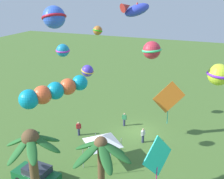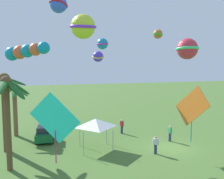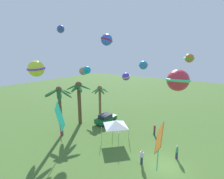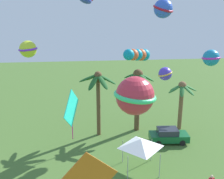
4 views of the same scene
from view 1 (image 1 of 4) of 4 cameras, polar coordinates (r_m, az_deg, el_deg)
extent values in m
plane|color=#476B2D|center=(31.58, 5.31, -8.46)|extent=(120.00, 120.00, 0.00)
ellipsoid|color=#1E5623|center=(16.92, -4.98, -11.29)|extent=(2.04, 0.89, 1.28)
ellipsoid|color=#1E5623|center=(16.08, -5.12, -13.16)|extent=(1.58, 1.97, 1.29)
ellipsoid|color=#1E5623|center=(15.69, -1.34, -13.81)|extent=(1.74, 1.93, 1.20)
ellipsoid|color=#1E5623|center=(16.00, 0.78, -12.75)|extent=(2.12, 0.86, 1.07)
ellipsoid|color=#1E5623|center=(16.90, 0.24, -11.80)|extent=(1.58, 1.81, 1.53)
ellipsoid|color=#1E5623|center=(17.26, -2.46, -10.87)|extent=(1.39, 1.95, 1.44)
sphere|color=brown|center=(16.25, -2.31, -10.90)|extent=(0.80, 0.80, 0.80)
ellipsoid|color=#236028|center=(18.50, -18.64, -9.91)|extent=(1.99, 0.71, 1.26)
ellipsoid|color=#236028|center=(17.75, -18.51, -11.76)|extent=(1.21, 1.90, 1.51)
ellipsoid|color=#236028|center=(17.14, -16.08, -11.85)|extent=(1.76, 1.92, 1.11)
ellipsoid|color=#236028|center=(17.60, -13.50, -10.84)|extent=(2.06, 0.94, 1.19)
ellipsoid|color=#236028|center=(18.24, -13.47, -9.68)|extent=(1.59, 1.98, 1.20)
ellipsoid|color=#236028|center=(18.77, -15.65, -8.72)|extent=(1.39, 2.10, 1.05)
sphere|color=brown|center=(17.82, -16.37, -9.46)|extent=(1.08, 1.08, 1.08)
cube|color=#145B2D|center=(24.59, -15.23, -16.69)|extent=(4.03, 2.01, 0.70)
cube|color=#282D38|center=(24.14, -15.09, -15.61)|extent=(2.14, 1.66, 0.56)
cylinder|color=black|center=(25.91, -16.10, -15.49)|extent=(0.61, 0.23, 0.60)
cylinder|color=black|center=(24.57, -11.69, -17.25)|extent=(0.61, 0.23, 0.60)
cylinder|color=#2D3351|center=(29.31, 6.33, -9.97)|extent=(0.26, 0.26, 0.84)
cube|color=silver|center=(28.98, 6.38, -8.79)|extent=(0.38, 0.44, 0.54)
sphere|color=tan|center=(28.80, 6.41, -8.14)|extent=(0.21, 0.21, 0.21)
cylinder|color=silver|center=(28.85, 6.06, -9.02)|extent=(0.09, 0.09, 0.52)
cylinder|color=silver|center=(29.15, 6.70, -8.73)|extent=(0.09, 0.09, 0.52)
cylinder|color=#2D3351|center=(30.64, -6.80, -8.58)|extent=(0.26, 0.26, 0.84)
cube|color=#B72D33|center=(30.32, -6.85, -7.43)|extent=(0.44, 0.38, 0.54)
sphere|color=beige|center=(30.15, -6.88, -6.80)|extent=(0.21, 0.21, 0.21)
cylinder|color=#B72D33|center=(30.35, -7.28, -7.53)|extent=(0.09, 0.09, 0.52)
cylinder|color=#B72D33|center=(30.33, -6.41, -7.50)|extent=(0.09, 0.09, 0.52)
cylinder|color=#2D3351|center=(32.43, 2.51, -6.74)|extent=(0.26, 0.26, 0.84)
cube|color=#338956|center=(32.13, 2.53, -5.64)|extent=(0.42, 0.30, 0.54)
sphere|color=tan|center=(31.97, 2.54, -5.03)|extent=(0.21, 0.21, 0.21)
cylinder|color=#338956|center=(32.12, 2.94, -5.75)|extent=(0.09, 0.09, 0.52)
cylinder|color=#338956|center=(32.18, 2.13, -5.69)|extent=(0.09, 0.09, 0.52)
cylinder|color=#9E9EA3|center=(26.36, 1.87, -11.97)|extent=(0.06, 0.06, 2.10)
cylinder|color=#9E9EA3|center=(27.22, -3.38, -10.89)|extent=(0.06, 0.06, 2.10)
cylinder|color=#9E9EA3|center=(24.34, -0.30, -15.00)|extent=(0.06, 0.06, 2.10)
cylinder|color=#9E9EA3|center=(25.26, -5.93, -13.67)|extent=(0.06, 0.06, 2.10)
pyramid|color=white|center=(25.01, -1.97, -10.09)|extent=(2.86, 2.86, 0.75)
sphere|color=#C52D3E|center=(28.85, 8.13, 7.98)|extent=(1.83, 1.83, 1.83)
torus|color=#3CE683|center=(28.85, 8.13, 7.98)|extent=(2.10, 2.09, 0.43)
cube|color=#25EFD8|center=(19.46, 9.35, -13.37)|extent=(1.28, 3.29, 3.49)
sphere|color=#1984B5|center=(25.70, -10.03, 7.88)|extent=(1.17, 1.17, 1.17)
torus|color=#C729B7|center=(25.70, -10.03, 7.88)|extent=(1.83, 1.83, 0.25)
sphere|color=#C4DE2F|center=(18.23, 21.00, 2.87)|extent=(1.34, 1.34, 1.34)
torus|color=#7B2EE4|center=(18.23, 21.00, 2.87)|extent=(1.70, 1.69, 0.28)
ellipsoid|color=blue|center=(15.99, 5.15, 15.91)|extent=(1.65, 1.85, 0.99)
cone|color=#A82724|center=(15.55, 2.96, 16.55)|extent=(0.78, 0.81, 0.63)
cone|color=#A82724|center=(15.97, 5.18, 16.85)|extent=(0.45, 0.45, 0.33)
sphere|color=blue|center=(20.18, -11.77, 14.29)|extent=(1.57, 1.57, 1.57)
torus|color=#B01729|center=(20.18, -11.77, 14.29)|extent=(2.42, 2.42, 0.72)
sphere|color=#B66C2A|center=(30.22, -2.96, 11.97)|extent=(0.99, 0.99, 0.99)
torus|color=#15C811|center=(30.22, -2.96, 11.97)|extent=(1.54, 1.54, 0.34)
sphere|color=#4C38C9|center=(23.73, -5.04, 3.83)|extent=(1.00, 1.00, 1.00)
torus|color=gold|center=(23.73, -5.04, 3.83)|extent=(1.29, 1.30, 0.45)
cube|color=orange|center=(29.18, 11.57, -1.54)|extent=(3.14, 1.30, 3.31)
cylinder|color=#1AABAB|center=(29.92, 11.31, -4.95)|extent=(0.07, 0.07, 2.19)
sphere|color=#0D90B2|center=(17.65, -16.66, -1.93)|extent=(1.23, 1.23, 1.23)
sphere|color=#E95A2D|center=(17.80, -14.05, -1.08)|extent=(1.18, 1.18, 1.18)
sphere|color=#0D90B2|center=(18.00, -11.50, -0.23)|extent=(1.13, 1.13, 1.13)
sphere|color=#E95A2D|center=(18.24, -9.01, 0.59)|extent=(1.08, 1.08, 1.08)
sphere|color=#0D90B2|center=(18.51, -6.59, 1.39)|extent=(1.03, 1.03, 1.03)
camera|label=2|loc=(22.67, 62.16, -8.02)|focal=44.13mm
camera|label=3|loc=(31.76, 36.36, 9.46)|focal=26.27mm
camera|label=4|loc=(39.25, 16.21, 16.08)|focal=42.21mm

